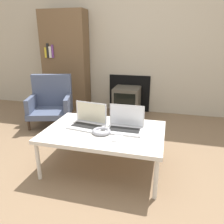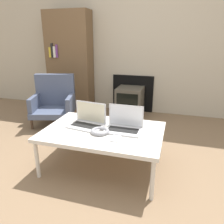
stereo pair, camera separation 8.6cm
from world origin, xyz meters
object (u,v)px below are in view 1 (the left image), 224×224
Objects in this scene: laptop_right at (125,125)px; phone at (118,138)px; laptop_left at (88,121)px; headphones at (101,131)px; armchair at (51,101)px; tv at (127,101)px.

phone is (-0.02, -0.21, -0.05)m from laptop_right.
laptop_left and laptop_right have the same top height.
laptop_right is 1.96× the size of headphones.
phone is 1.66m from armchair.
armchair is (-0.91, 0.87, -0.10)m from laptop_left.
laptop_left is at bearing 149.29° from phone.
phone is 1.82m from tv.
headphones is 0.38× the size of tv.
armchair reaches higher than laptop_right.
headphones is (0.18, -0.14, -0.03)m from laptop_left.
headphones is 0.24× the size of armchair.
laptop_left is 0.42m from phone.
phone is 0.31× the size of tv.
phone is at bearing -22.86° from headphones.
laptop_left is at bearing -60.65° from armchair.
phone is (0.18, -0.07, -0.01)m from headphones.
laptop_right is at bearing 8.74° from laptop_left.
headphones is (-0.20, -0.14, -0.03)m from laptop_right.
laptop_right is at bearing -50.88° from armchair.
tv is (-0.28, 1.58, -0.22)m from laptop_right.
headphones is 0.19m from phone.
tv is 0.64× the size of armchair.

